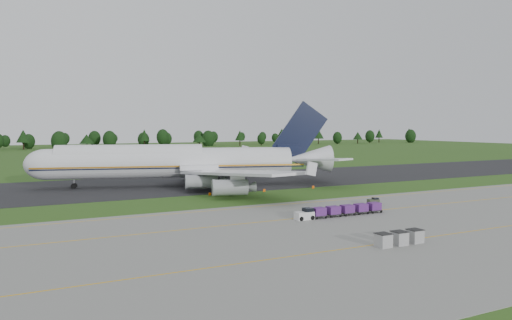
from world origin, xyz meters
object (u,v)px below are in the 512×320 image
utility_cart (373,202)px  edge_markers (264,191)px  baggage_train (339,211)px  uld_row (399,238)px  aircraft (179,162)px

utility_cart → edge_markers: 25.56m
baggage_train → uld_row: uld_row is taller
utility_cart → uld_row: 28.74m
edge_markers → utility_cart: bearing=-70.8°
aircraft → baggage_train: size_ratio=4.51×
aircraft → utility_cart: aircraft is taller
aircraft → baggage_train: (9.66, -47.00, -4.67)m
aircraft → utility_cart: size_ratio=33.40×
utility_cart → aircraft: bearing=117.1°
utility_cart → edge_markers: utility_cart is taller
aircraft → baggage_train: aircraft is taller
edge_markers → uld_row: bearing=-99.3°
aircraft → uld_row: size_ratio=10.85×
baggage_train → uld_row: (-4.74, -18.03, -0.05)m
baggage_train → utility_cart: (11.54, 5.66, -0.34)m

